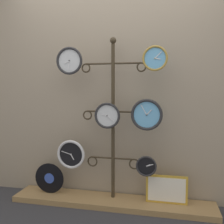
# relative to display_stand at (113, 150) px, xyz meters

# --- Properties ---
(ground_plane) EXTENTS (12.00, 12.00, 0.00)m
(ground_plane) POSITION_rel_display_stand_xyz_m (0.00, -0.41, -0.60)
(ground_plane) COLOR #333338
(shop_wall) EXTENTS (4.40, 0.04, 2.80)m
(shop_wall) POSITION_rel_display_stand_xyz_m (0.00, 0.16, 0.80)
(shop_wall) COLOR gray
(shop_wall) RESTS_ON ground_plane
(low_shelf) EXTENTS (2.20, 0.36, 0.06)m
(low_shelf) POSITION_rel_display_stand_xyz_m (0.00, -0.06, -0.57)
(low_shelf) COLOR #9E7A4C
(low_shelf) RESTS_ON ground_plane
(display_stand) EXTENTS (0.71, 0.39, 1.80)m
(display_stand) POSITION_rel_display_stand_xyz_m (0.00, 0.00, 0.00)
(display_stand) COLOR #382D1E
(display_stand) RESTS_ON ground_plane
(clock_top_left) EXTENTS (0.29, 0.04, 0.29)m
(clock_top_left) POSITION_rel_display_stand_xyz_m (-0.45, -0.10, 0.96)
(clock_top_left) COLOR silver
(clock_top_right) EXTENTS (0.25, 0.04, 0.25)m
(clock_top_right) POSITION_rel_display_stand_xyz_m (0.45, -0.09, 0.96)
(clock_top_right) COLOR #60A8DB
(clock_middle_center) EXTENTS (0.27, 0.04, 0.27)m
(clock_middle_center) POSITION_rel_display_stand_xyz_m (-0.04, -0.10, 0.38)
(clock_middle_center) COLOR silver
(clock_middle_right) EXTENTS (0.32, 0.04, 0.32)m
(clock_middle_right) POSITION_rel_display_stand_xyz_m (0.37, -0.09, 0.40)
(clock_middle_right) COLOR #60A8DB
(clock_bottom_left) EXTENTS (0.32, 0.04, 0.32)m
(clock_bottom_left) POSITION_rel_display_stand_xyz_m (-0.45, -0.11, -0.05)
(clock_bottom_left) COLOR black
(clock_bottom_right) EXTENTS (0.22, 0.04, 0.22)m
(clock_bottom_right) POSITION_rel_display_stand_xyz_m (0.37, -0.10, -0.13)
(clock_bottom_right) COLOR black
(vinyl_record) EXTENTS (0.35, 0.01, 0.35)m
(vinyl_record) POSITION_rel_display_stand_xyz_m (-0.74, -0.05, -0.36)
(vinyl_record) COLOR black
(vinyl_record) RESTS_ON low_shelf
(picture_frame) EXTENTS (0.43, 0.02, 0.30)m
(picture_frame) POSITION_rel_display_stand_xyz_m (0.58, -0.03, -0.39)
(picture_frame) COLOR gold
(picture_frame) RESTS_ON low_shelf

